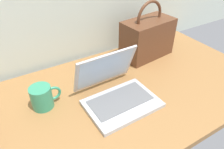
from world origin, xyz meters
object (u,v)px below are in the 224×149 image
coffee_mug (42,97)px  handbag (147,37)px  laptop (116,91)px  remote_control_near (89,72)px

coffee_mug → handbag: (0.66, 0.13, 0.06)m
laptop → remote_control_near: size_ratio=1.89×
remote_control_near → handbag: handbag is taller
coffee_mug → remote_control_near: bearing=23.7°
coffee_mug → handbag: 0.68m
laptop → handbag: (0.37, 0.25, 0.07)m
laptop → remote_control_near: (-0.02, 0.24, -0.03)m
remote_control_near → laptop: bearing=-85.4°
laptop → remote_control_near: laptop is taller
handbag → laptop: bearing=-145.9°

